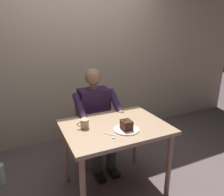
{
  "coord_description": "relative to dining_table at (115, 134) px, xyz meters",
  "views": [
    {
      "loc": [
        0.82,
        1.69,
        1.63
      ],
      "look_at": [
        -0.02,
        -0.1,
        1.0
      ],
      "focal_mm": 33.65,
      "sensor_mm": 36.0,
      "label": 1
    }
  ],
  "objects": [
    {
      "name": "dessert_spoon",
      "position": [
        0.12,
        0.2,
        0.1
      ],
      "size": [
        0.07,
        0.14,
        0.01
      ],
      "color": "silver",
      "rests_on": "dining_table"
    },
    {
      "name": "ground_plane",
      "position": [
        0.0,
        0.0,
        -0.65
      ],
      "size": [
        14.0,
        14.0,
        0.0
      ],
      "primitive_type": "plane",
      "color": "#58494B"
    },
    {
      "name": "chair",
      "position": [
        0.0,
        -0.68,
        -0.15
      ],
      "size": [
        0.42,
        0.42,
        0.9
      ],
      "color": "#9C915A",
      "rests_on": "ground"
    },
    {
      "name": "coffee_cup",
      "position": [
        0.29,
        -0.07,
        0.14
      ],
      "size": [
        0.11,
        0.08,
        0.09
      ],
      "color": "tan",
      "rests_on": "dining_table"
    },
    {
      "name": "dining_table",
      "position": [
        0.0,
        0.0,
        0.0
      ],
      "size": [
        1.0,
        0.76,
        0.75
      ],
      "color": "#9E7F63",
      "rests_on": "ground"
    },
    {
      "name": "cafe_rear_panel",
      "position": [
        0.0,
        -1.39,
        0.85
      ],
      "size": [
        6.4,
        0.12,
        3.0
      ],
      "primitive_type": "cube",
      "color": "#B7A78D",
      "rests_on": "ground"
    },
    {
      "name": "dessert_plate",
      "position": [
        -0.05,
        0.14,
        0.1
      ],
      "size": [
        0.24,
        0.24,
        0.01
      ],
      "primitive_type": "cylinder",
      "color": "silver",
      "rests_on": "dining_table"
    },
    {
      "name": "cake_slice",
      "position": [
        -0.05,
        0.14,
        0.15
      ],
      "size": [
        0.09,
        0.11,
        0.11
      ],
      "color": "#4C2217",
      "rests_on": "dessert_plate"
    },
    {
      "name": "seated_person",
      "position": [
        -0.0,
        -0.51,
        -0.02
      ],
      "size": [
        0.53,
        0.58,
        1.22
      ],
      "color": "#2B1737",
      "rests_on": "ground"
    }
  ]
}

